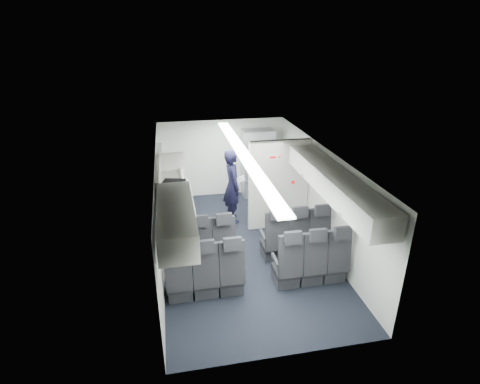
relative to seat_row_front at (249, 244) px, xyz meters
name	(u,v)px	position (x,y,z in m)	size (l,w,h in m)	color
cabin_shell	(244,201)	(0.00, 0.53, 0.72)	(3.41, 6.01, 2.16)	black
seat_row_front	(249,244)	(0.00, 0.00, 0.00)	(3.33, 0.56, 1.24)	black
seat_row_mid	(260,270)	(0.00, -0.90, 0.00)	(3.33, 0.56, 1.24)	black
overhead_bin_left_rear	(176,219)	(-1.40, -1.47, 1.46)	(0.53, 1.80, 0.40)	white
overhead_bin_left_front_open	(171,183)	(-1.44, 0.28, 1.33)	(0.64, 1.70, 0.72)	#9E9E93
overhead_bin_right_rear	(357,203)	(1.40, -1.47, 1.46)	(0.53, 1.80, 0.40)	white
overhead_bin_right_front	(315,167)	(1.40, 0.28, 1.46)	(0.53, 1.70, 0.40)	white
bulkhead_partition	(278,185)	(0.98, 1.33, 0.67)	(1.40, 0.15, 2.13)	silver
galley_unit	(258,163)	(0.95, 3.25, 0.55)	(0.85, 0.52, 1.90)	#939399
boarding_door	(163,186)	(-1.64, 2.09, 0.55)	(0.12, 1.27, 1.86)	silver
flight_attendant	(233,186)	(0.00, 1.88, 0.50)	(0.66, 0.43, 1.81)	black
carry_on_bag	(174,187)	(-1.39, -0.08, 1.39)	(0.39, 0.27, 0.23)	black
papers	(241,179)	(0.19, 1.83, 0.68)	(0.20, 0.02, 0.14)	white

